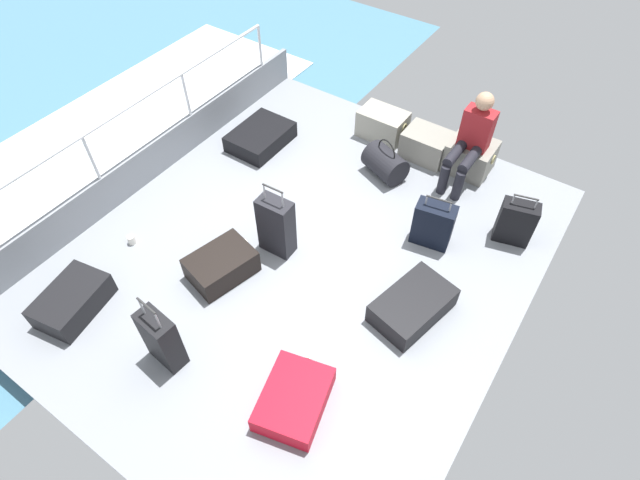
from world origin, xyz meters
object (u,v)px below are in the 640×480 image
Objects in this scene: cargo_crate_0 at (383,124)px; suitcase_6 at (162,339)px; suitcase_3 at (276,226)px; suitcase_7 at (221,265)px; duffel_bag at (385,163)px; paper_cup at (132,240)px; suitcase_5 at (413,305)px; passenger_seated at (471,139)px; suitcase_1 at (72,301)px; suitcase_4 at (261,137)px; suitcase_8 at (516,222)px; cargo_crate_1 at (426,145)px; suitcase_0 at (294,399)px; cargo_crate_2 at (470,156)px; suitcase_2 at (433,224)px.

cargo_crate_0 is 0.76× the size of suitcase_6.
suitcase_3 is 0.67m from suitcase_7.
duffel_bag is 5.86× the size of paper_cup.
cargo_crate_0 is at bearing 125.68° from suitcase_5.
passenger_seated is 1.31× the size of suitcase_6.
suitcase_1 is 2.97m from suitcase_4.
suitcase_8 is at bearing 4.20° from suitcase_4.
suitcase_4 is at bearing -166.81° from duffel_bag.
passenger_seated is (0.54, -0.12, 0.40)m from cargo_crate_1.
suitcase_5 is at bearing -78.99° from passenger_seated.
suitcase_0 is 2.33m from suitcase_1.
suitcase_6 is (0.02, -3.85, 0.13)m from cargo_crate_0.
duffel_bag reaches higher than cargo_crate_2.
suitcase_7 is at bearing -114.00° from suitcase_3.
cargo_crate_2 is 2.27m from suitcase_5.
cargo_crate_2 is 1.03m from duffel_bag.
duffel_bag is (-0.25, -0.59, 0.00)m from cargo_crate_1.
suitcase_3 is 1.09× the size of suitcase_4.
suitcase_4 is at bearing 134.41° from suitcase_3.
duffel_bag is (0.40, -0.64, -0.00)m from cargo_crate_0.
suitcase_1 is 1.42m from suitcase_7.
suitcase_6 is (1.11, 0.13, 0.18)m from suitcase_1.
cargo_crate_1 is at bearing 98.96° from suitcase_0.
cargo_crate_1 is at bearing 66.19° from suitcase_1.
cargo_crate_0 is 1.13× the size of cargo_crate_2.
suitcase_1 is 0.94× the size of suitcase_4.
paper_cup is at bearing -92.33° from suitcase_4.
suitcase_3 reaches higher than suitcase_6.
cargo_crate_2 is at bearing 100.13° from suitcase_5.
suitcase_8 reaches higher than cargo_crate_0.
passenger_seated is 3.88m from suitcase_6.
cargo_crate_0 is 3.36m from paper_cup.
suitcase_3 is at bearing -88.74° from cargo_crate_0.
cargo_crate_0 is 1.01× the size of suitcase_8.
suitcase_8 is at bearing -43.63° from cargo_crate_2.
suitcase_2 reaches higher than paper_cup.
suitcase_8 is (0.70, 0.52, -0.01)m from suitcase_2.
cargo_crate_2 reaches higher than suitcase_5.
suitcase_0 is 1.23× the size of suitcase_8.
suitcase_6 is at bearing -91.11° from suitcase_3.
suitcase_6 reaches higher than duffel_bag.
suitcase_2 is 1.14m from duffel_bag.
suitcase_1 is at bearing -87.96° from suitcase_4.
suitcase_0 is at bearing -81.04° from cargo_crate_1.
paper_cup is at bearing -122.20° from cargo_crate_1.
suitcase_6 is at bearing -89.70° from cargo_crate_0.
duffel_bag is at bearing 55.74° from paper_cup.
passenger_seated is 1.85× the size of duffel_bag.
suitcase_8 is (2.23, 2.09, 0.12)m from suitcase_7.
cargo_crate_2 is at bearing 60.34° from suitcase_1.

